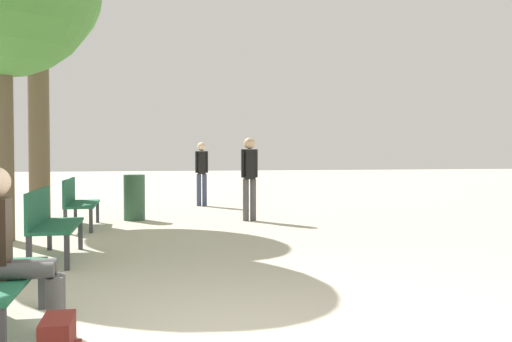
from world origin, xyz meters
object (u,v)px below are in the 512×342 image
Objects in this scene: bench_row_2 at (77,200)px; trash_bin at (134,197)px; pedestrian_near at (249,173)px; pedestrian_mid at (202,170)px; bench_row_1 at (49,219)px; person_seated at (12,247)px.

bench_row_2 is 1.46m from trash_bin.
pedestrian_near is 1.81× the size of trash_bin.
bench_row_1 is at bearing -110.92° from pedestrian_mid.
person_seated reaches higher than bench_row_2.
pedestrian_near is 1.02× the size of pedestrian_mid.
person_seated is at bearing -87.85° from bench_row_2.
bench_row_2 is at bearing 92.15° from person_seated.
person_seated is 0.76× the size of pedestrian_near.
trash_bin is (-1.68, -2.86, -0.48)m from pedestrian_mid.
person_seated is 7.55m from trash_bin.
pedestrian_near is at bearing 7.54° from bench_row_2.
pedestrian_mid reaches higher than trash_bin.
pedestrian_near reaches higher than bench_row_1.
bench_row_1 is 4.36m from trash_bin.
bench_row_1 is 0.94× the size of pedestrian_near.
bench_row_1 is at bearing -103.62° from trash_bin.
bench_row_2 is at bearing 90.00° from bench_row_1.
bench_row_2 is at bearing -172.46° from pedestrian_near.
bench_row_1 is 0.96× the size of pedestrian_mid.
trash_bin is at bearing 165.61° from pedestrian_near.
pedestrian_mid is (2.47, 10.36, 0.27)m from person_seated.
bench_row_2 is 1.24× the size of person_seated.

